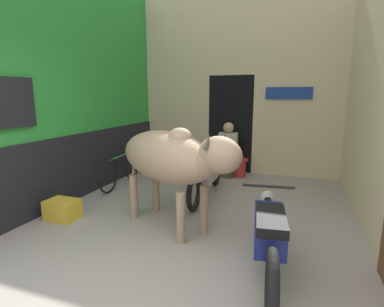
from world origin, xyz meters
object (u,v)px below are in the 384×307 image
at_px(cow, 171,158).
at_px(plastic_stool, 240,167).
at_px(crate, 63,209).
at_px(bicycle, 121,169).
at_px(motorcycle_near, 269,233).
at_px(shopkeeper_seated, 228,148).
at_px(motorcycle_far, 206,174).

distance_m(cow, plastic_stool, 2.89).
xyz_separation_m(cow, crate, (-1.58, -0.27, -0.81)).
relative_size(cow, bicycle, 1.28).
xyz_separation_m(bicycle, plastic_stool, (2.07, 1.36, -0.12)).
height_order(motorcycle_near, shopkeeper_seated, shopkeeper_seated).
bearing_deg(motorcycle_near, motorcycle_far, 122.08).
bearing_deg(shopkeeper_seated, plastic_stool, 6.73).
xyz_separation_m(motorcycle_near, plastic_stool, (-0.90, 3.40, -0.21)).
height_order(bicycle, shopkeeper_seated, shopkeeper_seated).
bearing_deg(plastic_stool, crate, -123.08).
relative_size(bicycle, shopkeeper_seated, 1.37).
height_order(cow, motorcycle_near, cow).
bearing_deg(crate, bicycle, 93.11).
relative_size(motorcycle_near, bicycle, 1.26).
relative_size(cow, motorcycle_near, 1.02).
bearing_deg(cow, crate, -170.21).
xyz_separation_m(motorcycle_far, plastic_stool, (0.32, 1.45, -0.18)).
distance_m(cow, crate, 1.80).
xyz_separation_m(shopkeeper_seated, plastic_stool, (0.27, 0.03, -0.40)).
relative_size(cow, plastic_stool, 5.14).
bearing_deg(cow, plastic_stool, 81.78).
bearing_deg(shopkeeper_seated, motorcycle_near, -70.69).
xyz_separation_m(cow, bicycle, (-1.67, 1.40, -0.62)).
height_order(motorcycle_far, plastic_stool, motorcycle_far).
distance_m(motorcycle_near, shopkeeper_seated, 3.57).
relative_size(shopkeeper_seated, crate, 2.65).
height_order(motorcycle_near, plastic_stool, motorcycle_near).
xyz_separation_m(cow, shopkeeper_seated, (0.12, 2.73, -0.33)).
bearing_deg(motorcycle_near, bicycle, 145.57).
distance_m(motorcycle_near, motorcycle_far, 2.30).
distance_m(cow, bicycle, 2.27).
height_order(motorcycle_far, shopkeeper_seated, shopkeeper_seated).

